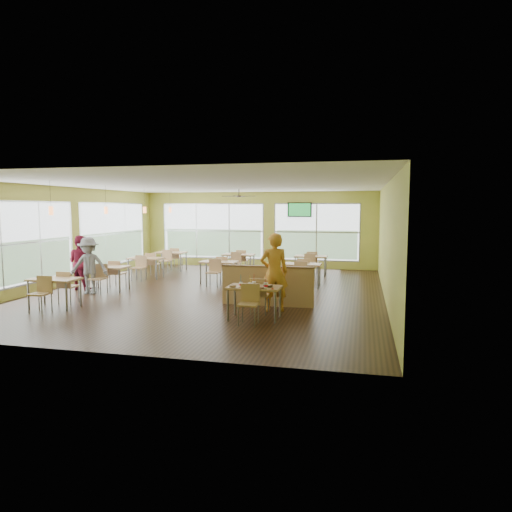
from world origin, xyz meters
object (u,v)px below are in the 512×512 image
food_basket (268,286)px  main_table (254,292)px  half_wall_divider (267,286)px  man_plaid (274,272)px

food_basket → main_table: bearing=178.3°
main_table → food_basket: bearing=-1.7°
half_wall_divider → main_table: bearing=-90.0°
main_table → man_plaid: size_ratio=0.79×
main_table → food_basket: 0.35m
main_table → half_wall_divider: 1.45m
man_plaid → food_basket: man_plaid is taller
man_plaid → food_basket: size_ratio=8.40×
main_table → man_plaid: man_plaid is taller
half_wall_divider → food_basket: bearing=-77.6°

